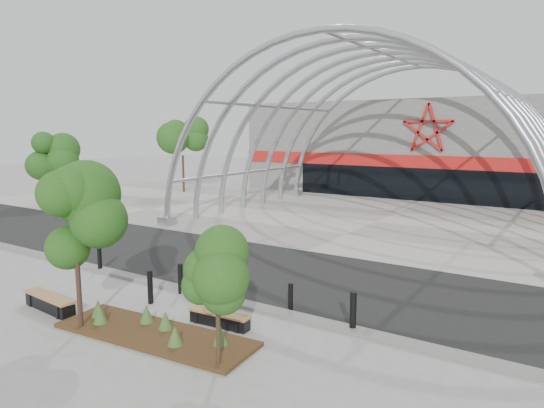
{
  "coord_description": "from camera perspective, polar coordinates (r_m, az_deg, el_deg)",
  "views": [
    {
      "loc": [
        10.51,
        -12.1,
        5.53
      ],
      "look_at": [
        0.0,
        4.0,
        2.6
      ],
      "focal_mm": 32.0,
      "sensor_mm": 36.0,
      "label": 1
    }
  ],
  "objects": [
    {
      "name": "road",
      "position": [
        19.6,
        -0.81,
        -7.69
      ],
      "size": [
        140.0,
        7.0,
        0.02
      ],
      "primitive_type": "cube",
      "color": "black",
      "rests_on": "ground"
    },
    {
      "name": "bg_tree_2",
      "position": [
        41.01,
        -24.33,
        5.57
      ],
      "size": [
        2.55,
        2.55,
        5.38
      ],
      "color": "black",
      "rests_on": "ground"
    },
    {
      "name": "bench_1",
      "position": [
        14.28,
        -6.19,
        -13.33
      ],
      "size": [
        1.94,
        0.56,
        0.4
      ],
      "color": "black",
      "rests_on": "ground"
    },
    {
      "name": "arena_building",
      "position": [
        46.77,
        20.26,
        6.25
      ],
      "size": [
        34.0,
        15.24,
        8.0
      ],
      "color": "slate",
      "rests_on": "ground"
    },
    {
      "name": "ground",
      "position": [
        16.95,
        -7.54,
        -10.45
      ],
      "size": [
        140.0,
        140.0,
        0.0
      ],
      "primitive_type": "plane",
      "color": "gray",
      "rests_on": "ground"
    },
    {
      "name": "street_tree_0",
      "position": [
        14.17,
        -22.2,
        -1.97
      ],
      "size": [
        1.88,
        1.88,
        4.28
      ],
      "color": "black",
      "rests_on": "ground"
    },
    {
      "name": "planting_bed",
      "position": [
        14.0,
        -13.87,
        -14.21
      ],
      "size": [
        5.95,
        2.28,
        0.62
      ],
      "color": "#352511",
      "rests_on": "ground"
    },
    {
      "name": "forecourt",
      "position": [
        30.04,
        12.09,
        -2.1
      ],
      "size": [
        60.0,
        17.0,
        0.04
      ],
      "primitive_type": "cube",
      "color": "gray",
      "rests_on": "ground"
    },
    {
      "name": "bollard_2",
      "position": [
        16.28,
        -14.14,
        -9.45
      ],
      "size": [
        0.17,
        0.17,
        1.09
      ],
      "primitive_type": "cylinder",
      "color": "black",
      "rests_on": "ground"
    },
    {
      "name": "bg_tree_0",
      "position": [
        44.29,
        -10.5,
        7.37
      ],
      "size": [
        3.0,
        3.0,
        6.45
      ],
      "color": "black",
      "rests_on": "ground"
    },
    {
      "name": "bollard_4",
      "position": [
        13.88,
        9.52,
        -12.4
      ],
      "size": [
        0.18,
        0.18,
        1.14
      ],
      "primitive_type": "cylinder",
      "color": "black",
      "rests_on": "ground"
    },
    {
      "name": "bollard_1",
      "position": [
        17.0,
        -10.73,
        -8.61
      ],
      "size": [
        0.17,
        0.17,
        1.05
      ],
      "primitive_type": "cylinder",
      "color": "black",
      "rests_on": "ground"
    },
    {
      "name": "bollard_0",
      "position": [
        20.42,
        -19.62,
        -6.06
      ],
      "size": [
        0.17,
        0.17,
        1.03
      ],
      "primitive_type": "cylinder",
      "color": "black",
      "rests_on": "ground"
    },
    {
      "name": "vault_canopy",
      "position": [
        30.04,
        12.09,
        -2.1
      ],
      "size": [
        20.8,
        15.8,
        20.36
      ],
      "color": "#A1A6AB",
      "rests_on": "ground"
    },
    {
      "name": "kerb",
      "position": [
        16.75,
        -8.11,
        -10.48
      ],
      "size": [
        60.0,
        0.5,
        0.12
      ],
      "primitive_type": "cube",
      "color": "slate",
      "rests_on": "ground"
    },
    {
      "name": "bollard_3",
      "position": [
        15.11,
        2.2,
        -10.94
      ],
      "size": [
        0.15,
        0.15,
        0.92
      ],
      "primitive_type": "cylinder",
      "color": "black",
      "rests_on": "ground"
    },
    {
      "name": "street_tree_1",
      "position": [
        11.3,
        -6.47,
        -8.19
      ],
      "size": [
        1.33,
        1.33,
        3.15
      ],
      "color": "black",
      "rests_on": "ground"
    },
    {
      "name": "bench_0",
      "position": [
        16.78,
        -24.68,
        -10.55
      ],
      "size": [
        2.32,
        0.68,
        0.48
      ],
      "color": "black",
      "rests_on": "ground"
    }
  ]
}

